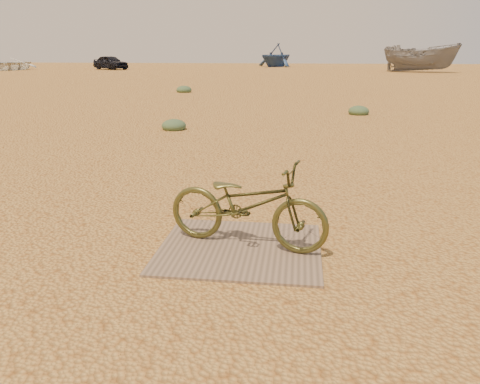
# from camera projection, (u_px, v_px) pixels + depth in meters

# --- Properties ---
(ground) EXTENTS (120.00, 120.00, 0.00)m
(ground) POSITION_uv_depth(u_px,v_px,m) (173.00, 273.00, 3.78)
(ground) COLOR tan
(ground) RESTS_ON ground
(plywood_board) EXTENTS (1.45, 1.29, 0.02)m
(plywood_board) POSITION_uv_depth(u_px,v_px,m) (240.00, 248.00, 4.23)
(plywood_board) COLOR #816952
(plywood_board) RESTS_ON ground
(bicycle) EXTENTS (1.57, 0.85, 0.78)m
(bicycle) POSITION_uv_depth(u_px,v_px,m) (247.00, 204.00, 4.16)
(bicycle) COLOR #484820
(bicycle) RESTS_ON plywood_board
(car) EXTENTS (3.86, 3.10, 1.24)m
(car) POSITION_uv_depth(u_px,v_px,m) (111.00, 62.00, 41.95)
(car) COLOR black
(car) RESTS_ON ground
(boat_near_left) EXTENTS (4.03, 5.38, 1.06)m
(boat_near_left) POSITION_uv_depth(u_px,v_px,m) (6.00, 64.00, 40.75)
(boat_near_left) COLOR white
(boat_near_left) RESTS_ON ground
(boat_far_left) EXTENTS (5.80, 5.94, 2.37)m
(boat_far_left) POSITION_uv_depth(u_px,v_px,m) (276.00, 55.00, 48.45)
(boat_far_left) COLOR #2E4B7E
(boat_far_left) RESTS_ON ground
(boat_mid_right) EXTENTS (6.10, 3.90, 2.21)m
(boat_mid_right) POSITION_uv_depth(u_px,v_px,m) (421.00, 58.00, 36.81)
(boat_mid_right) COLOR slate
(boat_mid_right) RESTS_ON ground
(kale_a) EXTENTS (0.55, 0.55, 0.30)m
(kale_a) POSITION_uv_depth(u_px,v_px,m) (174.00, 129.00, 10.57)
(kale_a) COLOR #496040
(kale_a) RESTS_ON ground
(kale_b) EXTENTS (0.57, 0.57, 0.31)m
(kale_b) POSITION_uv_depth(u_px,v_px,m) (358.00, 114.00, 13.02)
(kale_b) COLOR #496040
(kale_b) RESTS_ON ground
(kale_c) EXTENTS (0.64, 0.64, 0.35)m
(kale_c) POSITION_uv_depth(u_px,v_px,m) (184.00, 92.00, 19.74)
(kale_c) COLOR #496040
(kale_c) RESTS_ON ground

